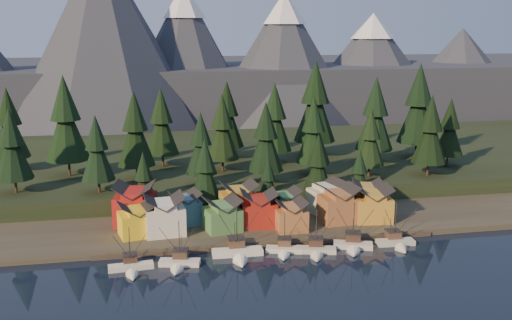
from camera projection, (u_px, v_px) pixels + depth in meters
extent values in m
plane|color=black|center=(286.00, 274.00, 117.07)|extent=(500.00, 500.00, 0.00)
cube|color=#342F26|center=(250.00, 211.00, 155.16)|extent=(400.00, 50.00, 1.50)
cube|color=black|center=(224.00, 162.00, 202.48)|extent=(420.00, 100.00, 6.00)
cube|color=#493D34|center=(269.00, 243.00, 132.74)|extent=(80.00, 4.00, 1.00)
cube|color=#3F4251|center=(190.00, 87.00, 343.29)|extent=(560.00, 160.00, 30.00)
cone|color=#3F4251|center=(103.00, 38.00, 270.75)|extent=(100.00, 100.00, 90.00)
cone|color=#3F4251|center=(185.00, 55.00, 297.49)|extent=(80.00, 80.00, 72.00)
cone|color=white|center=(184.00, 1.00, 291.38)|extent=(22.40, 22.40, 17.28)
cone|color=#3F4251|center=(284.00, 59.00, 295.83)|extent=(84.00, 84.00, 68.00)
cone|color=white|center=(284.00, 8.00, 290.06)|extent=(23.52, 23.52, 16.32)
cone|color=#3F4251|center=(371.00, 66.00, 322.57)|extent=(92.00, 92.00, 58.00)
cone|color=white|center=(373.00, 26.00, 317.65)|extent=(25.76, 25.76, 13.92)
cone|color=#3F4251|center=(460.00, 71.00, 342.37)|extent=(88.00, 88.00, 50.00)
cube|color=silver|center=(131.00, 267.00, 119.35)|extent=(9.51, 3.41, 1.42)
cone|color=silver|center=(133.00, 277.00, 114.54)|extent=(2.92, 3.39, 2.67)
cube|color=black|center=(131.00, 270.00, 119.47)|extent=(9.74, 3.48, 0.31)
cube|color=#412E22|center=(130.00, 258.00, 120.64)|extent=(3.06, 2.89, 1.60)
cube|color=#272424|center=(130.00, 254.00, 120.44)|extent=(3.25, 3.08, 0.18)
cylinder|color=black|center=(130.00, 246.00, 118.84)|extent=(0.16, 0.16, 8.01)
cylinder|color=black|center=(129.00, 249.00, 122.18)|extent=(0.12, 0.12, 3.92)
cube|color=silver|center=(180.00, 263.00, 121.38)|extent=(9.08, 4.75, 1.54)
cone|color=silver|center=(176.00, 273.00, 116.75)|extent=(3.48, 3.52, 2.90)
cube|color=black|center=(180.00, 266.00, 121.50)|extent=(9.29, 4.84, 0.34)
cube|color=#473426|center=(181.00, 254.00, 122.58)|extent=(3.66, 3.51, 1.74)
cube|color=#272424|center=(180.00, 250.00, 122.37)|extent=(3.89, 3.74, 0.19)
cylinder|color=black|center=(179.00, 240.00, 120.76)|extent=(0.17, 0.17, 8.69)
cylinder|color=black|center=(182.00, 245.00, 124.03)|extent=(0.14, 0.14, 4.25)
cube|color=white|center=(237.00, 253.00, 126.86)|extent=(11.31, 3.63, 1.78)
cone|color=white|center=(241.00, 264.00, 120.93)|extent=(3.44, 3.92, 3.34)
cube|color=black|center=(237.00, 256.00, 127.01)|extent=(11.59, 3.69, 0.39)
cube|color=brown|center=(236.00, 242.00, 128.44)|extent=(3.65, 3.43, 2.00)
cube|color=#272424|center=(236.00, 238.00, 128.20)|extent=(3.88, 3.66, 0.22)
cylinder|color=black|center=(237.00, 227.00, 126.21)|extent=(0.20, 0.20, 10.02)
cylinder|color=black|center=(235.00, 232.00, 130.33)|extent=(0.16, 0.16, 4.90)
cube|color=silver|center=(284.00, 250.00, 128.62)|extent=(8.68, 4.85, 1.47)
cone|color=silver|center=(284.00, 258.00, 124.22)|extent=(3.40, 3.45, 2.75)
cube|color=black|center=(284.00, 253.00, 128.74)|extent=(8.89, 4.94, 0.32)
cube|color=brown|center=(285.00, 242.00, 129.77)|extent=(3.56, 3.44, 1.65)
cube|color=#272424|center=(285.00, 238.00, 129.56)|extent=(3.79, 3.66, 0.18)
cylinder|color=black|center=(285.00, 229.00, 128.03)|extent=(0.17, 0.17, 8.26)
cylinder|color=black|center=(285.00, 234.00, 131.14)|extent=(0.13, 0.13, 4.04)
cube|color=beige|center=(316.00, 251.00, 128.31)|extent=(9.36, 5.04, 1.54)
cone|color=beige|center=(317.00, 259.00, 123.55)|extent=(3.57, 3.67, 2.89)
cube|color=black|center=(316.00, 253.00, 128.44)|extent=(9.58, 5.14, 0.34)
cube|color=#412D23|center=(316.00, 242.00, 129.56)|extent=(3.72, 3.58, 1.74)
cube|color=#272424|center=(316.00, 238.00, 129.34)|extent=(3.95, 3.81, 0.19)
cylinder|color=black|center=(316.00, 229.00, 127.71)|extent=(0.17, 0.17, 8.68)
cylinder|color=black|center=(316.00, 233.00, 131.06)|extent=(0.14, 0.14, 4.25)
cube|color=beige|center=(353.00, 246.00, 130.98)|extent=(9.40, 5.84, 1.70)
cone|color=beige|center=(354.00, 254.00, 126.29)|extent=(3.99, 3.88, 3.19)
cube|color=black|center=(353.00, 249.00, 131.12)|extent=(9.62, 5.96, 0.37)
cube|color=#422D23|center=(353.00, 237.00, 132.18)|extent=(4.24, 4.11, 1.92)
cube|color=#272424|center=(353.00, 233.00, 131.94)|extent=(4.51, 4.38, 0.21)
cylinder|color=black|center=(354.00, 222.00, 130.25)|extent=(0.19, 0.19, 9.58)
cylinder|color=black|center=(353.00, 228.00, 133.61)|extent=(0.15, 0.15, 4.68)
cube|color=beige|center=(395.00, 243.00, 132.90)|extent=(8.95, 3.43, 1.58)
cone|color=beige|center=(403.00, 251.00, 128.24)|extent=(3.12, 3.16, 2.97)
cube|color=black|center=(395.00, 245.00, 133.03)|extent=(9.16, 3.49, 0.35)
cube|color=brown|center=(393.00, 235.00, 134.11)|extent=(3.32, 3.13, 1.78)
cube|color=#272424|center=(393.00, 231.00, 133.89)|extent=(3.52, 3.34, 0.20)
cylinder|color=black|center=(396.00, 221.00, 132.26)|extent=(0.18, 0.18, 8.90)
cylinder|color=black|center=(391.00, 226.00, 135.56)|extent=(0.14, 0.14, 4.35)
cube|color=yellow|center=(137.00, 224.00, 134.07)|extent=(9.36, 8.60, 5.52)
cube|color=yellow|center=(136.00, 211.00, 133.33)|extent=(5.80, 7.68, 1.13)
cube|color=silver|center=(165.00, 220.00, 135.32)|extent=(9.77, 8.84, 6.60)
cube|color=silver|center=(164.00, 204.00, 134.44)|extent=(5.65, 8.34, 1.28)
cube|color=#4E8548|center=(222.00, 219.00, 137.81)|extent=(9.43, 9.01, 5.41)
cube|color=#4E8548|center=(222.00, 206.00, 137.08)|extent=(5.82, 8.15, 1.14)
cube|color=maroon|center=(259.00, 213.00, 141.03)|extent=(9.05, 8.10, 6.07)
cube|color=maroon|center=(259.00, 199.00, 140.22)|extent=(5.18, 7.71, 1.21)
cube|color=#A86A3B|center=(290.00, 219.00, 138.07)|extent=(7.40, 7.40, 5.18)
cube|color=#A86A3B|center=(290.00, 207.00, 137.39)|extent=(4.13, 7.19, 1.02)
cube|color=#A06338|center=(338.00, 209.00, 143.69)|extent=(9.47, 8.18, 6.55)
cube|color=#A06338|center=(339.00, 194.00, 142.82)|extent=(5.46, 7.71, 1.25)
cube|color=gold|center=(372.00, 209.00, 144.65)|extent=(9.93, 8.97, 6.17)
cube|color=gold|center=(373.00, 195.00, 143.82)|extent=(5.91, 8.28, 1.26)
cube|color=maroon|center=(135.00, 210.00, 141.76)|extent=(10.99, 10.12, 7.51)
cube|color=maroon|center=(135.00, 192.00, 140.77)|extent=(6.68, 9.20, 1.36)
cube|color=#386486|center=(185.00, 212.00, 142.38)|extent=(8.64, 8.30, 5.94)
cube|color=#386486|center=(184.00, 199.00, 141.60)|extent=(5.40, 7.44, 1.03)
cube|color=#AF862D|center=(239.00, 206.00, 146.32)|extent=(9.63, 8.45, 6.66)
cube|color=#AF862D|center=(239.00, 191.00, 145.44)|extent=(5.64, 7.88, 1.25)
cube|color=#458049|center=(284.00, 208.00, 146.69)|extent=(8.01, 6.77, 5.35)
cube|color=#458049|center=(285.00, 196.00, 145.98)|extent=(4.60, 6.40, 1.06)
cube|color=beige|center=(326.00, 201.00, 151.23)|extent=(9.56, 8.90, 6.28)
cube|color=beige|center=(326.00, 187.00, 150.41)|extent=(6.00, 7.89, 1.13)
cube|color=#A6853B|center=(367.00, 200.00, 151.96)|extent=(9.04, 8.69, 6.16)
cube|color=#A6853B|center=(367.00, 187.00, 151.16)|extent=(5.69, 7.75, 1.07)
cylinder|color=#332319|center=(16.00, 185.00, 153.38)|extent=(0.70, 0.70, 4.10)
cone|color=black|center=(13.00, 153.00, 151.39)|extent=(10.02, 10.02, 14.12)
cone|color=black|center=(10.00, 126.00, 149.77)|extent=(6.83, 6.83, 10.25)
cylinder|color=#332319|center=(69.00, 167.00, 170.80)|extent=(0.70, 0.70, 5.33)
cone|color=black|center=(66.00, 129.00, 168.22)|extent=(13.02, 13.02, 18.34)
cone|color=black|center=(64.00, 97.00, 166.11)|extent=(8.88, 8.88, 13.31)
cylinder|color=#332319|center=(99.00, 186.00, 153.72)|extent=(0.70, 0.70, 3.73)
cone|color=black|center=(97.00, 156.00, 151.91)|extent=(9.12, 9.12, 12.85)
cone|color=black|center=(96.00, 132.00, 150.43)|extent=(6.22, 6.22, 9.33)
cylinder|color=#332319|center=(137.00, 172.00, 166.98)|extent=(0.70, 0.70, 4.59)
cone|color=black|center=(136.00, 138.00, 164.76)|extent=(11.23, 11.23, 15.82)
cone|color=black|center=(134.00, 110.00, 162.93)|extent=(7.66, 7.66, 11.48)
cylinder|color=#332319|center=(163.00, 160.00, 182.84)|extent=(0.70, 0.70, 4.47)
cone|color=black|center=(162.00, 130.00, 180.68)|extent=(10.94, 10.94, 15.41)
cone|color=black|center=(161.00, 105.00, 178.90)|extent=(7.46, 7.46, 11.18)
cylinder|color=#332319|center=(202.00, 179.00, 160.89)|extent=(0.70, 0.70, 3.67)
cone|color=black|center=(201.00, 151.00, 159.12)|extent=(8.97, 8.97, 12.65)
cone|color=black|center=(201.00, 128.00, 157.66)|extent=(6.12, 6.12, 9.18)
cylinder|color=#332319|center=(223.00, 165.00, 176.68)|extent=(0.70, 0.70, 4.25)
cone|color=black|center=(222.00, 135.00, 174.62)|extent=(10.39, 10.39, 14.64)
cone|color=black|center=(222.00, 111.00, 172.93)|extent=(7.09, 7.09, 10.63)
cylinder|color=#332319|center=(266.00, 177.00, 162.30)|extent=(0.70, 0.70, 4.15)
cone|color=black|center=(266.00, 146.00, 160.30)|extent=(10.13, 10.13, 14.28)
cone|color=black|center=(266.00, 120.00, 158.65)|extent=(6.91, 6.91, 10.36)
cylinder|color=#332319|center=(274.00, 157.00, 186.70)|extent=(0.70, 0.70, 4.67)
cone|color=black|center=(274.00, 126.00, 184.44)|extent=(11.42, 11.42, 16.10)
cone|color=black|center=(275.00, 101.00, 182.59)|extent=(7.79, 7.79, 11.68)
cylinder|color=#332319|center=(313.00, 168.00, 171.99)|extent=(0.70, 0.70, 4.21)
cone|color=black|center=(313.00, 139.00, 169.96)|extent=(10.29, 10.29, 14.50)
cone|color=black|center=(314.00, 114.00, 168.28)|extent=(7.02, 7.02, 10.53)
cylinder|color=#332319|center=(314.00, 148.00, 197.23)|extent=(0.70, 0.70, 5.81)
cone|color=black|center=(315.00, 112.00, 194.42)|extent=(14.20, 14.20, 20.01)
cone|color=black|center=(316.00, 82.00, 192.11)|extent=(9.68, 9.68, 14.53)
cylinder|color=#332319|center=(369.00, 171.00, 170.28)|extent=(0.70, 0.70, 3.62)
cone|color=black|center=(370.00, 145.00, 168.53)|extent=(8.85, 8.85, 12.48)
cone|color=black|center=(371.00, 123.00, 167.09)|extent=(6.04, 6.04, 9.05)
cylinder|color=#332319|center=(373.00, 156.00, 186.93)|extent=(0.70, 0.70, 5.01)
cone|color=black|center=(375.00, 123.00, 184.51)|extent=(12.24, 12.24, 17.25)
cone|color=black|center=(376.00, 96.00, 182.52)|extent=(8.34, 8.34, 12.52)
cylinder|color=#332319|center=(428.00, 168.00, 171.67)|extent=(0.70, 0.70, 4.27)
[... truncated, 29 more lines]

